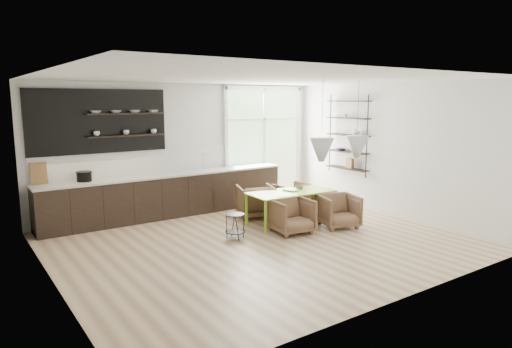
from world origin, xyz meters
name	(u,v)px	position (x,y,z in m)	size (l,w,h in m)	color
room	(254,153)	(0.58, 1.10, 1.46)	(7.02, 6.01, 2.91)	#D0B288
kitchen_run	(165,189)	(-0.70, 2.69, 0.60)	(5.54, 0.69, 2.75)	black
right_shelving	(348,137)	(3.36, 1.17, 1.65)	(0.26, 1.22, 1.90)	black
dining_table	(292,194)	(1.24, 0.68, 0.62)	(1.86, 0.93, 0.66)	#A0D72B
armchair_back_left	(255,201)	(0.89, 1.50, 0.35)	(0.75, 0.77, 0.70)	brown
armchair_back_right	(293,198)	(1.80, 1.30, 0.34)	(0.73, 0.75, 0.68)	brown
armchair_front_left	(292,216)	(0.78, 0.11, 0.34)	(0.72, 0.74, 0.67)	brown
armchair_front_right	(339,211)	(1.81, -0.11, 0.33)	(0.71, 0.73, 0.66)	brown
wire_stool	(235,223)	(-0.31, 0.41, 0.30)	(0.37, 0.37, 0.46)	black
table_book	(287,191)	(1.17, 0.74, 0.68)	(0.22, 0.30, 0.03)	white
table_bowl	(299,187)	(1.55, 0.81, 0.69)	(0.18, 0.18, 0.06)	#508256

